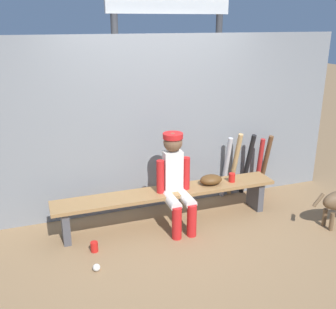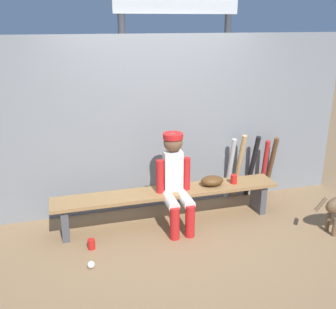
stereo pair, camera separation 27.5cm
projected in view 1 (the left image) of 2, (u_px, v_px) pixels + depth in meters
ground_plane at (168, 222)px, 4.76m from camera, size 30.00×30.00×0.00m
chainlink_fence at (154, 125)px, 4.85m from camera, size 5.05×0.03×2.18m
dugout_bench at (168, 197)px, 4.65m from camera, size 2.71×0.36×0.42m
player_seated at (176, 179)px, 4.48m from camera, size 0.41×0.55×1.12m
baseball_glove at (211, 180)px, 4.78m from camera, size 0.28×0.20×0.12m
bat_aluminum_silver at (226, 168)px, 5.28m from camera, size 0.08×0.22×0.88m
bat_wood_tan at (235, 165)px, 5.30m from camera, size 0.08×0.28×0.94m
bat_aluminum_black at (247, 165)px, 5.36m from camera, size 0.09×0.28×0.91m
bat_aluminum_red at (259, 167)px, 5.38m from camera, size 0.07×0.15×0.83m
bat_wood_dark at (265, 164)px, 5.48m from camera, size 0.08×0.24×0.85m
baseball at (96, 268)px, 3.82m from camera, size 0.07×0.07×0.07m
cup_on_ground at (94, 247)px, 4.14m from camera, size 0.08×0.08×0.11m
cup_on_bench at (232, 178)px, 4.86m from camera, size 0.08×0.08×0.11m
scoreboard at (173, 16)px, 5.58m from camera, size 2.11×0.27×3.42m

